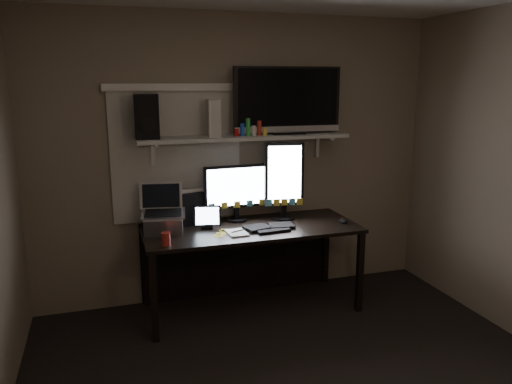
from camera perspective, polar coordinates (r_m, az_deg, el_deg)
name	(u,v)px	position (r m, az deg, el deg)	size (l,w,h in m)	color
back_wall	(239,159)	(4.44, -2.00, 3.76)	(3.60, 3.60, 0.00)	#6A5F4C
window_blinds	(177,157)	(4.30, -9.04, 4.00)	(1.10, 0.02, 1.10)	beige
desk	(247,243)	(4.37, -1.04, -5.80)	(1.80, 0.75, 0.73)	black
wall_shelf	(244,137)	(4.24, -1.38, 6.28)	(1.80, 0.35, 0.03)	#9F9F9A
monitor_landscape	(236,192)	(4.34, -2.25, -0.04)	(0.58, 0.06, 0.51)	black
monitor_portrait	(284,180)	(4.38, 3.24, 1.33)	(0.35, 0.07, 0.70)	black
keyboard	(269,227)	(4.16, 1.54, -4.01)	(0.42, 0.17, 0.03)	black
mouse	(343,221)	(4.38, 9.96, -3.27)	(0.06, 0.10, 0.04)	black
notepad	(237,233)	(4.03, -2.21, -4.68)	(0.15, 0.21, 0.01)	silver
tablet	(207,217)	(4.15, -5.65, -2.87)	(0.23, 0.10, 0.20)	black
file_sorter	(189,207)	(4.28, -7.66, -1.74)	(0.24, 0.11, 0.30)	black
laptop	(163,209)	(4.07, -10.56, -1.95)	(0.34, 0.28, 0.39)	#B4B4B9
cup	(166,239)	(3.79, -10.27, -5.30)	(0.07, 0.07, 0.10)	maroon
sticky_notes	(231,232)	(4.07, -2.93, -4.57)	(0.31, 0.23, 0.00)	gold
tv	(287,101)	(4.35, 3.61, 10.37)	(0.95, 0.17, 0.57)	black
game_console	(213,118)	(4.19, -4.99, 8.45)	(0.08, 0.25, 0.30)	beige
speaker	(147,116)	(4.10, -12.40, 8.43)	(0.19, 0.23, 0.35)	black
bottles	(251,127)	(4.22, -0.59, 7.49)	(0.24, 0.05, 0.15)	#A50F0C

